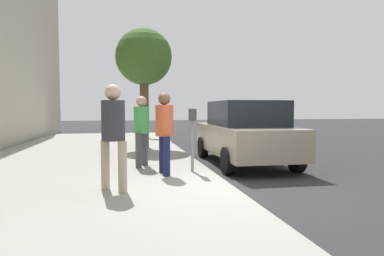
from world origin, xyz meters
TOP-DOWN VIEW (x-y plane):
  - ground_plane at (0.00, 0.00)m, footprint 80.00×80.00m
  - sidewalk_slab at (0.00, 3.00)m, footprint 28.00×6.00m
  - parking_meter at (1.38, 0.46)m, footprint 0.36×0.12m
  - pedestrian_at_meter at (1.19, 1.11)m, footprint 0.53×0.38m
  - pedestrian_bystander at (-0.06, 2.13)m, footprint 0.42×0.45m
  - parking_officer at (2.28, 1.53)m, footprint 0.48×0.37m
  - parked_sedan_near at (2.96, -1.35)m, footprint 4.44×2.04m
  - street_tree at (6.36, 1.23)m, footprint 2.03×2.03m
  - traffic_signal at (11.30, 0.86)m, footprint 0.24×0.44m

SIDE VIEW (x-z plane):
  - ground_plane at x=0.00m, z-range 0.00..0.00m
  - sidewalk_slab at x=0.00m, z-range 0.00..0.15m
  - parked_sedan_near at x=2.96m, z-range 0.01..1.78m
  - parking_officer at x=2.28m, z-range 0.30..2.01m
  - parking_meter at x=1.38m, z-range 0.46..1.87m
  - pedestrian_at_meter at x=1.19m, z-range 0.30..2.05m
  - pedestrian_bystander at x=-0.06m, z-range 0.32..2.15m
  - traffic_signal at x=11.30m, z-range 0.78..4.38m
  - street_tree at x=6.36m, z-range 1.22..5.52m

